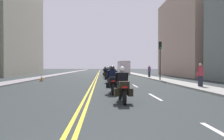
{
  "coord_description": "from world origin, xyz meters",
  "views": [
    {
      "loc": [
        0.69,
        -2.07,
        1.52
      ],
      "look_at": [
        1.82,
        18.98,
        1.22
      ],
      "focal_mm": 32.08,
      "sensor_mm": 36.0,
      "label": 1
    }
  ],
  "objects_px": {
    "traffic_cone_1": "(42,78)",
    "traffic_light_near": "(160,54)",
    "motorcycle_1": "(113,82)",
    "parked_truck": "(123,68)",
    "motorcycle_5": "(106,74)",
    "motorcycle_4": "(110,75)",
    "pedestrian_1": "(149,71)",
    "motorcycle_6": "(105,73)",
    "pedestrian_0": "(200,75)",
    "motorcycle_3": "(108,76)",
    "motorcycle_0": "(122,87)",
    "motorcycle_7": "(106,72)",
    "motorcycle_2": "(113,78)"
  },
  "relations": [
    {
      "from": "motorcycle_1",
      "to": "traffic_light_near",
      "type": "height_order",
      "value": "traffic_light_near"
    },
    {
      "from": "motorcycle_6",
      "to": "traffic_cone_1",
      "type": "xyz_separation_m",
      "value": [
        -7.02,
        -8.61,
        -0.34
      ]
    },
    {
      "from": "motorcycle_4",
      "to": "motorcycle_7",
      "type": "relative_size",
      "value": 1.07
    },
    {
      "from": "motorcycle_3",
      "to": "traffic_light_near",
      "type": "height_order",
      "value": "traffic_light_near"
    },
    {
      "from": "motorcycle_1",
      "to": "pedestrian_1",
      "type": "xyz_separation_m",
      "value": [
        6.29,
        17.01,
        0.26
      ]
    },
    {
      "from": "motorcycle_3",
      "to": "motorcycle_7",
      "type": "xyz_separation_m",
      "value": [
        0.05,
        14.59,
        0.0
      ]
    },
    {
      "from": "motorcycle_7",
      "to": "pedestrian_1",
      "type": "height_order",
      "value": "pedestrian_1"
    },
    {
      "from": "motorcycle_6",
      "to": "motorcycle_0",
      "type": "bearing_deg",
      "value": -91.74
    },
    {
      "from": "motorcycle_0",
      "to": "motorcycle_6",
      "type": "distance_m",
      "value": 21.96
    },
    {
      "from": "traffic_cone_1",
      "to": "pedestrian_0",
      "type": "distance_m",
      "value": 15.7
    },
    {
      "from": "motorcycle_3",
      "to": "motorcycle_6",
      "type": "distance_m",
      "value": 11.41
    },
    {
      "from": "traffic_cone_1",
      "to": "traffic_light_near",
      "type": "distance_m",
      "value": 13.28
    },
    {
      "from": "motorcycle_1",
      "to": "parked_truck",
      "type": "relative_size",
      "value": 0.36
    },
    {
      "from": "motorcycle_2",
      "to": "motorcycle_4",
      "type": "bearing_deg",
      "value": 89.67
    },
    {
      "from": "motorcycle_6",
      "to": "pedestrian_0",
      "type": "bearing_deg",
      "value": -70.38
    },
    {
      "from": "motorcycle_4",
      "to": "motorcycle_5",
      "type": "bearing_deg",
      "value": 92.36
    },
    {
      "from": "parked_truck",
      "to": "motorcycle_1",
      "type": "bearing_deg",
      "value": -97.44
    },
    {
      "from": "motorcycle_4",
      "to": "motorcycle_1",
      "type": "bearing_deg",
      "value": -94.24
    },
    {
      "from": "motorcycle_1",
      "to": "traffic_light_near",
      "type": "xyz_separation_m",
      "value": [
        5.91,
        10.45,
        2.36
      ]
    },
    {
      "from": "motorcycle_7",
      "to": "motorcycle_1",
      "type": "bearing_deg",
      "value": -87.5
    },
    {
      "from": "motorcycle_7",
      "to": "motorcycle_2",
      "type": "bearing_deg",
      "value": -86.82
    },
    {
      "from": "traffic_light_near",
      "to": "parked_truck",
      "type": "distance_m",
      "value": 21.17
    },
    {
      "from": "parked_truck",
      "to": "motorcycle_0",
      "type": "bearing_deg",
      "value": -96.38
    },
    {
      "from": "traffic_cone_1",
      "to": "pedestrian_0",
      "type": "xyz_separation_m",
      "value": [
        13.68,
        -7.68,
        0.62
      ]
    },
    {
      "from": "motorcycle_4",
      "to": "motorcycle_7",
      "type": "height_order",
      "value": "motorcycle_4"
    },
    {
      "from": "traffic_cone_1",
      "to": "parked_truck",
      "type": "relative_size",
      "value": 0.1
    },
    {
      "from": "motorcycle_3",
      "to": "motorcycle_6",
      "type": "xyz_separation_m",
      "value": [
        -0.1,
        11.41,
        0.0
      ]
    },
    {
      "from": "motorcycle_1",
      "to": "parked_truck",
      "type": "xyz_separation_m",
      "value": [
        4.11,
        31.47,
        0.62
      ]
    },
    {
      "from": "motorcycle_4",
      "to": "pedestrian_1",
      "type": "bearing_deg",
      "value": 42.42
    },
    {
      "from": "motorcycle_0",
      "to": "motorcycle_1",
      "type": "relative_size",
      "value": 0.91
    },
    {
      "from": "motorcycle_6",
      "to": "pedestrian_0",
      "type": "relative_size",
      "value": 1.16
    },
    {
      "from": "motorcycle_4",
      "to": "pedestrian_1",
      "type": "distance_m",
      "value": 8.4
    },
    {
      "from": "motorcycle_7",
      "to": "traffic_light_near",
      "type": "distance_m",
      "value": 13.29
    },
    {
      "from": "motorcycle_1",
      "to": "traffic_light_near",
      "type": "relative_size",
      "value": 0.53
    },
    {
      "from": "traffic_light_near",
      "to": "pedestrian_0",
      "type": "distance_m",
      "value": 8.07
    },
    {
      "from": "motorcycle_5",
      "to": "traffic_cone_1",
      "type": "distance_m",
      "value": 8.47
    },
    {
      "from": "motorcycle_4",
      "to": "motorcycle_5",
      "type": "relative_size",
      "value": 1.06
    },
    {
      "from": "motorcycle_3",
      "to": "traffic_cone_1",
      "type": "bearing_deg",
      "value": 157.22
    },
    {
      "from": "motorcycle_3",
      "to": "pedestrian_0",
      "type": "bearing_deg",
      "value": -38.08
    },
    {
      "from": "motorcycle_6",
      "to": "motorcycle_3",
      "type": "bearing_deg",
      "value": -92.09
    },
    {
      "from": "pedestrian_0",
      "to": "parked_truck",
      "type": "xyz_separation_m",
      "value": [
        -2.48,
        28.79,
        0.34
      ]
    },
    {
      "from": "motorcycle_7",
      "to": "parked_truck",
      "type": "bearing_deg",
      "value": 69.32
    },
    {
      "from": "motorcycle_3",
      "to": "traffic_cone_1",
      "type": "height_order",
      "value": "motorcycle_3"
    },
    {
      "from": "motorcycle_1",
      "to": "motorcycle_2",
      "type": "distance_m",
      "value": 4.01
    },
    {
      "from": "motorcycle_5",
      "to": "motorcycle_6",
      "type": "height_order",
      "value": "motorcycle_5"
    },
    {
      "from": "motorcycle_3",
      "to": "motorcycle_7",
      "type": "distance_m",
      "value": 14.59
    },
    {
      "from": "motorcycle_3",
      "to": "traffic_light_near",
      "type": "relative_size",
      "value": 0.48
    },
    {
      "from": "motorcycle_2",
      "to": "traffic_light_near",
      "type": "distance_m",
      "value": 8.91
    },
    {
      "from": "motorcycle_0",
      "to": "motorcycle_2",
      "type": "relative_size",
      "value": 0.96
    },
    {
      "from": "motorcycle_3",
      "to": "pedestrian_0",
      "type": "relative_size",
      "value": 1.17
    }
  ]
}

